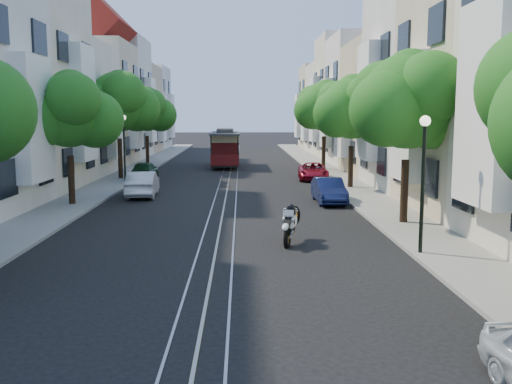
{
  "coord_description": "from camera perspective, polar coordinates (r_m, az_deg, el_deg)",
  "views": [
    {
      "loc": [
        0.83,
        -12.91,
        4.31
      ],
      "look_at": [
        1.36,
        7.57,
        1.52
      ],
      "focal_mm": 40.0,
      "sensor_mm": 36.0,
      "label": 1
    }
  ],
  "objects": [
    {
      "name": "parked_car_e_far",
      "position": [
        38.06,
        5.73,
        2.07
      ],
      "size": [
        2.17,
        4.21,
        1.14
      ],
      "primitive_type": "imported",
      "rotation": [
        0.0,
        0.0,
        -0.07
      ],
      "color": "maroon",
      "rests_on": "ground"
    },
    {
      "name": "parked_car_w_mid",
      "position": [
        30.73,
        -11.27,
        0.8
      ],
      "size": [
        1.65,
        4.13,
        1.34
      ],
      "primitive_type": "imported",
      "rotation": [
        0.0,
        0.0,
        3.2
      ],
      "color": "silver",
      "rests_on": "ground"
    },
    {
      "name": "rail_slot",
      "position": [
        41.15,
        -2.63,
        1.75
      ],
      "size": [
        0.06,
        80.0,
        0.02
      ],
      "primitive_type": "cube",
      "color": "gray",
      "rests_on": "ground"
    },
    {
      "name": "tree_w_d",
      "position": [
        49.53,
        -10.84,
        7.95
      ],
      "size": [
        4.84,
        3.99,
        6.52
      ],
      "color": "black",
      "rests_on": "ground"
    },
    {
      "name": "sidewalk_west",
      "position": [
        41.92,
        -12.59,
        1.75
      ],
      "size": [
        2.5,
        80.0,
        0.12
      ],
      "primitive_type": "cube",
      "color": "gray",
      "rests_on": "ground"
    },
    {
      "name": "tree_w_b",
      "position": [
        28.04,
        -18.15,
        7.55
      ],
      "size": [
        4.72,
        3.87,
        6.27
      ],
      "color": "black",
      "rests_on": "ground"
    },
    {
      "name": "rail_right",
      "position": [
        41.14,
        -1.86,
        1.75
      ],
      "size": [
        0.06,
        80.0,
        0.02
      ],
      "primitive_type": "cube",
      "color": "gray",
      "rests_on": "ground"
    },
    {
      "name": "lane_line",
      "position": [
        41.15,
        -2.63,
        1.74
      ],
      "size": [
        0.08,
        80.0,
        0.01
      ],
      "primitive_type": "cube",
      "color": "tan",
      "rests_on": "ground"
    },
    {
      "name": "lamp_west",
      "position": [
        35.66,
        -13.06,
        5.2
      ],
      "size": [
        0.32,
        0.32,
        4.16
      ],
      "color": "black",
      "rests_on": "ground"
    },
    {
      "name": "townhouses_west",
      "position": [
        42.76,
        -18.96,
        8.37
      ],
      "size": [
        7.75,
        72.0,
        11.76
      ],
      "color": "silver",
      "rests_on": "ground"
    },
    {
      "name": "parked_car_w_far",
      "position": [
        38.61,
        -11.06,
        2.13
      ],
      "size": [
        1.52,
        3.69,
        1.25
      ],
      "primitive_type": "imported",
      "rotation": [
        0.0,
        0.0,
        3.15
      ],
      "color": "#16381F",
      "rests_on": "ground"
    },
    {
      "name": "rail_left",
      "position": [
        41.16,
        -3.39,
        1.74
      ],
      "size": [
        0.06,
        80.0,
        0.02
      ],
      "primitive_type": "cube",
      "color": "gray",
      "rests_on": "ground"
    },
    {
      "name": "tree_e_c",
      "position": [
        33.51,
        9.69,
        8.14
      ],
      "size": [
        4.84,
        3.99,
        6.52
      ],
      "color": "black",
      "rests_on": "ground"
    },
    {
      "name": "tree_w_c",
      "position": [
        38.72,
        -13.51,
        8.67
      ],
      "size": [
        5.13,
        4.28,
        7.09
      ],
      "color": "black",
      "rests_on": "ground"
    },
    {
      "name": "ground",
      "position": [
        41.15,
        -2.63,
        1.73
      ],
      "size": [
        200.0,
        200.0,
        0.0
      ],
      "primitive_type": "plane",
      "color": "black",
      "rests_on": "ground"
    },
    {
      "name": "cable_car",
      "position": [
        47.42,
        -3.09,
        4.59
      ],
      "size": [
        2.42,
        7.51,
        2.88
      ],
      "rotation": [
        0.0,
        0.0,
        0.01
      ],
      "color": "black",
      "rests_on": "ground"
    },
    {
      "name": "lamp_east",
      "position": [
        17.84,
        16.41,
        2.73
      ],
      "size": [
        0.32,
        0.32,
        4.16
      ],
      "color": "black",
      "rests_on": "ground"
    },
    {
      "name": "parked_car_e_mid",
      "position": [
        28.17,
        7.31,
        0.15
      ],
      "size": [
        1.37,
        3.74,
        1.22
      ],
      "primitive_type": "imported",
      "rotation": [
        0.0,
        0.0,
        0.02
      ],
      "color": "#0C143D",
      "rests_on": "ground"
    },
    {
      "name": "sportbike_rider",
      "position": [
        19.14,
        3.45,
        -3.01
      ],
      "size": [
        0.79,
        1.97,
        1.4
      ],
      "rotation": [
        0.0,
        0.0,
        -0.26
      ],
      "color": "black",
      "rests_on": "ground"
    },
    {
      "name": "tree_e_b",
      "position": [
        22.82,
        15.07,
        8.56
      ],
      "size": [
        4.93,
        4.08,
        6.68
      ],
      "color": "black",
      "rests_on": "ground"
    },
    {
      "name": "townhouses_east",
      "position": [
        42.3,
        13.81,
        8.72
      ],
      "size": [
        7.75,
        72.0,
        12.0
      ],
      "color": "beige",
      "rests_on": "ground"
    },
    {
      "name": "sidewalk_east",
      "position": [
        41.63,
        7.41,
        1.83
      ],
      "size": [
        2.5,
        80.0,
        0.12
      ],
      "primitive_type": "cube",
      "color": "gray",
      "rests_on": "ground"
    },
    {
      "name": "tree_e_d",
      "position": [
        44.36,
        6.93,
        8.42
      ],
      "size": [
        5.01,
        4.16,
        6.85
      ],
      "color": "black",
      "rests_on": "ground"
    }
  ]
}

